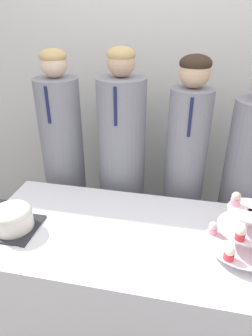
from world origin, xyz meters
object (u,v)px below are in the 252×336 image
Objects in this scene: student_0 at (65,168)px; student_3 at (246,190)px; student_1 at (122,173)px; round_cake at (12,217)px; cupcake_stand at (247,230)px; student_2 at (184,179)px.

student_3 is (1.21, 0.00, -0.02)m from student_0.
student_0 is 0.41m from student_1.
cupcake_stand is (1.10, 0.07, 0.05)m from round_cake.
student_1 is at bearing 59.17° from round_cake.
student_0 reaches higher than round_cake.
round_cake is 1.38m from student_3.
student_2 is 0.39m from student_3.
student_0 is at bearing 90.60° from round_cake.
student_1 is at bearing 0.00° from student_0.
student_0 is at bearing -180.00° from student_3.
student_1 is 0.41m from student_2.
cupcake_stand is 0.22× the size of student_2.
round_cake is at bearing -120.83° from student_1.
student_1 reaches higher than student_2.
student_1 is 1.02× the size of student_2.
cupcake_stand is 0.68m from student_2.
student_3 is at bearing 0.00° from student_0.
cupcake_stand is at bearing -65.07° from student_2.
cupcake_stand is 0.93m from student_1.
student_3 reaches higher than round_cake.
student_3 is (0.11, 0.61, -0.15)m from cupcake_stand.
round_cake is 1.10m from cupcake_stand.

